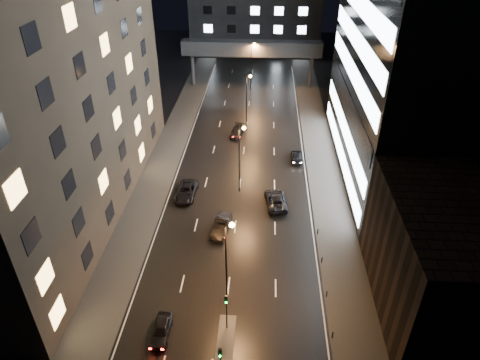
{
  "coord_description": "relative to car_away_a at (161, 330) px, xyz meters",
  "views": [
    {
      "loc": [
        3.19,
        -22.08,
        34.09
      ],
      "look_at": [
        0.3,
        24.7,
        4.0
      ],
      "focal_mm": 32.0,
      "sensor_mm": 36.0,
      "label": 1
    }
  ],
  "objects": [
    {
      "name": "streetlight_mid_a",
      "position": [
        5.94,
        24.53,
        5.8
      ],
      "size": [
        1.45,
        0.5,
        10.15
      ],
      "color": "black",
      "rests_on": "ground"
    },
    {
      "name": "bollard_row",
      "position": [
        15.98,
        3.03,
        -0.25
      ],
      "size": [
        0.12,
        25.12,
        0.9
      ],
      "color": "black",
      "rests_on": "ground"
    },
    {
      "name": "streetlight_mid_b",
      "position": [
        5.94,
        44.53,
        5.8
      ],
      "size": [
        1.45,
        0.5,
        10.15
      ],
      "color": "black",
      "rests_on": "ground"
    },
    {
      "name": "car_away_c",
      "position": [
        -1.48,
        22.87,
        0.09
      ],
      "size": [
        2.84,
        5.74,
        1.56
      ],
      "primitive_type": "imported",
      "rotation": [
        0.0,
        0.0,
        -0.04
      ],
      "color": "black",
      "rests_on": "ground"
    },
    {
      "name": "car_away_a",
      "position": [
        0.0,
        0.0,
        0.0
      ],
      "size": [
        1.71,
        4.11,
        1.39
      ],
      "primitive_type": "imported",
      "rotation": [
        0.0,
        0.0,
        0.02
      ],
      "color": "black",
      "rests_on": "ground"
    },
    {
      "name": "traffic_signal_near",
      "position": [
        6.08,
        1.03,
        2.4
      ],
      "size": [
        0.28,
        0.34,
        4.4
      ],
      "color": "black",
      "rests_on": "median_island"
    },
    {
      "name": "car_away_d",
      "position": [
        4.28,
        41.97,
        0.01
      ],
      "size": [
        2.57,
        5.05,
        1.4
      ],
      "primitive_type": "imported",
      "rotation": [
        0.0,
        0.0,
        -0.13
      ],
      "color": "black",
      "rests_on": "ground"
    },
    {
      "name": "building_far",
      "position": [
        5.78,
        94.53,
        11.8
      ],
      "size": [
        34.0,
        14.0,
        25.0
      ],
      "primitive_type": "cube",
      "color": "#333335",
      "rests_on": "ground"
    },
    {
      "name": "building_right_low",
      "position": [
        25.78,
        5.53,
        5.3
      ],
      "size": [
        10.0,
        18.0,
        12.0
      ],
      "primitive_type": "cube",
      "color": "black",
      "rests_on": "ground"
    },
    {
      "name": "streetlight_far",
      "position": [
        5.94,
        64.53,
        5.8
      ],
      "size": [
        1.45,
        0.5,
        10.15
      ],
      "color": "black",
      "rests_on": "ground"
    },
    {
      "name": "sidewalk_left",
      "position": [
        -6.72,
        31.53,
        -0.62
      ],
      "size": [
        5.0,
        110.0,
        0.15
      ],
      "primitive_type": "cube",
      "color": "#383533",
      "rests_on": "ground"
    },
    {
      "name": "car_toward_a",
      "position": [
        10.89,
        21.55,
        0.09
      ],
      "size": [
        3.31,
        5.92,
        1.57
      ],
      "primitive_type": "imported",
      "rotation": [
        0.0,
        0.0,
        3.27
      ],
      "color": "black",
      "rests_on": "ground"
    },
    {
      "name": "building_right_glass",
      "position": [
        30.78,
        32.53,
        21.8
      ],
      "size": [
        20.0,
        36.0,
        45.0
      ],
      "primitive_type": "cube",
      "color": "black",
      "rests_on": "ground"
    },
    {
      "name": "skybridge",
      "position": [
        5.78,
        66.53,
        7.64
      ],
      "size": [
        30.0,
        3.0,
        10.0
      ],
      "color": "#333335",
      "rests_on": "ground"
    },
    {
      "name": "car_toward_b",
      "position": [
        14.31,
        33.94,
        -0.05
      ],
      "size": [
        1.91,
        4.52,
        1.3
      ],
      "primitive_type": "imported",
      "rotation": [
        0.0,
        0.0,
        3.12
      ],
      "color": "black",
      "rests_on": "ground"
    },
    {
      "name": "car_away_b",
      "position": [
        4.13,
        15.59,
        0.13
      ],
      "size": [
        2.4,
        5.18,
        1.64
      ],
      "primitive_type": "imported",
      "rotation": [
        0.0,
        0.0,
        -0.14
      ],
      "color": "black",
      "rests_on": "ground"
    },
    {
      "name": "median_island",
      "position": [
        6.08,
        -1.47,
        -0.62
      ],
      "size": [
        1.6,
        8.0,
        0.15
      ],
      "primitive_type": "cube",
      "color": "#383533",
      "rests_on": "ground"
    },
    {
      "name": "traffic_signal_far",
      "position": [
        6.08,
        -4.47,
        2.4
      ],
      "size": [
        0.28,
        0.34,
        4.4
      ],
      "color": "black",
      "rests_on": "median_island"
    },
    {
      "name": "ground",
      "position": [
        5.78,
        36.53,
        -0.7
      ],
      "size": [
        160.0,
        160.0,
        0.0
      ],
      "primitive_type": "plane",
      "color": "black",
      "rests_on": "ground"
    },
    {
      "name": "building_left",
      "position": [
        -16.72,
        20.53,
        19.3
      ],
      "size": [
        15.0,
        48.0,
        40.0
      ],
      "primitive_type": "cube",
      "color": "#2D2319",
      "rests_on": "ground"
    },
    {
      "name": "sidewalk_right",
      "position": [
        18.28,
        31.53,
        -0.62
      ],
      "size": [
        5.0,
        110.0,
        0.15
      ],
      "primitive_type": "cube",
      "color": "#383533",
      "rests_on": "ground"
    },
    {
      "name": "streetlight_near",
      "position": [
        5.94,
        4.53,
        5.8
      ],
      "size": [
        1.45,
        0.5,
        10.15
      ],
      "color": "black",
      "rests_on": "ground"
    }
  ]
}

